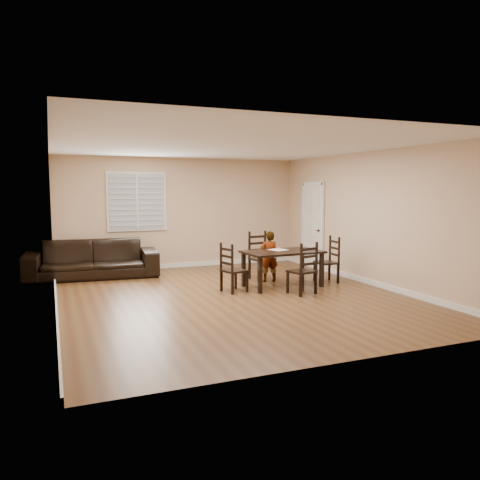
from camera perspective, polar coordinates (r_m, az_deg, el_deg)
name	(u,v)px	position (r m, az deg, el deg)	size (l,w,h in m)	color
ground	(233,296)	(8.55, -0.87, -6.89)	(7.00, 7.00, 0.00)	brown
room	(231,197)	(8.51, -1.11, 5.32)	(6.04, 7.04, 2.72)	#CFAB8B
dining_table	(283,255)	(9.32, 5.21, -1.87)	(1.59, 0.95, 0.72)	black
chair_near	(259,257)	(10.20, 2.32, -2.09)	(0.52, 0.49, 1.03)	black
chair_far	(306,271)	(8.68, 8.07, -3.78)	(0.52, 0.50, 0.97)	black
chair_left	(229,270)	(8.80, -1.31, -3.70)	(0.49, 0.51, 0.94)	black
chair_right	(331,261)	(9.98, 11.07, -2.56)	(0.44, 0.46, 0.96)	black
child	(269,257)	(9.81, 3.55, -2.03)	(0.39, 0.26, 1.07)	gray
napkin	(278,250)	(9.46, 4.68, -1.19)	(0.31, 0.31, 0.00)	beige
donut	(279,249)	(9.46, 4.79, -1.06)	(0.10, 0.10, 0.04)	gold
sofa	(93,259)	(10.80, -17.52, -2.22)	(2.80, 1.10, 0.82)	black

